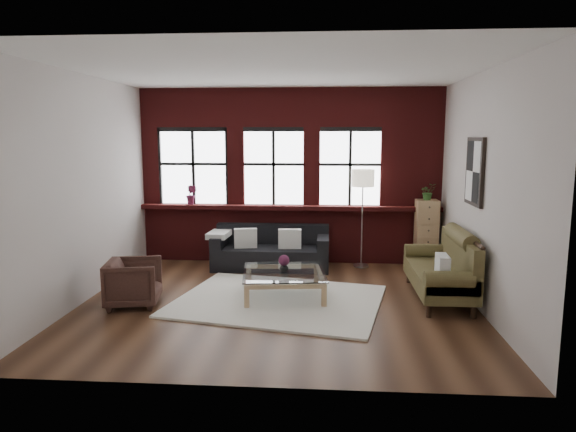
# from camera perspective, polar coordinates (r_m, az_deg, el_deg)

# --- Properties ---
(floor) EXTENTS (5.50, 5.50, 0.00)m
(floor) POSITION_cam_1_polar(r_m,az_deg,el_deg) (7.39, -1.13, -9.56)
(floor) COLOR #3D2416
(floor) RESTS_ON ground
(ceiling) EXTENTS (5.50, 5.50, 0.00)m
(ceiling) POSITION_cam_1_polar(r_m,az_deg,el_deg) (7.07, -1.21, 15.90)
(ceiling) COLOR white
(ceiling) RESTS_ON ground
(wall_back) EXTENTS (5.50, 0.00, 5.50)m
(wall_back) POSITION_cam_1_polar(r_m,az_deg,el_deg) (9.53, 0.23, 4.43)
(wall_back) COLOR beige
(wall_back) RESTS_ON ground
(wall_front) EXTENTS (5.50, 0.00, 5.50)m
(wall_front) POSITION_cam_1_polar(r_m,az_deg,el_deg) (4.59, -4.07, -0.36)
(wall_front) COLOR beige
(wall_front) RESTS_ON ground
(wall_left) EXTENTS (0.00, 5.00, 5.00)m
(wall_left) POSITION_cam_1_polar(r_m,az_deg,el_deg) (7.80, -21.74, 2.83)
(wall_left) COLOR beige
(wall_left) RESTS_ON ground
(wall_right) EXTENTS (0.00, 5.00, 5.00)m
(wall_right) POSITION_cam_1_polar(r_m,az_deg,el_deg) (7.33, 20.80, 2.53)
(wall_right) COLOR beige
(wall_right) RESTS_ON ground
(brick_backwall) EXTENTS (5.50, 0.12, 3.20)m
(brick_backwall) POSITION_cam_1_polar(r_m,az_deg,el_deg) (9.47, 0.21, 4.40)
(brick_backwall) COLOR #5A1515
(brick_backwall) RESTS_ON floor
(sill_ledge) EXTENTS (5.50, 0.30, 0.08)m
(sill_ledge) POSITION_cam_1_polar(r_m,az_deg,el_deg) (9.44, 0.17, 0.97)
(sill_ledge) COLOR #5A1515
(sill_ledge) RESTS_ON brick_backwall
(window_left) EXTENTS (1.38, 0.10, 1.50)m
(window_left) POSITION_cam_1_polar(r_m,az_deg,el_deg) (9.76, -10.43, 5.27)
(window_left) COLOR black
(window_left) RESTS_ON brick_backwall
(window_mid) EXTENTS (1.38, 0.10, 1.50)m
(window_mid) POSITION_cam_1_polar(r_m,az_deg,el_deg) (9.50, -1.60, 5.32)
(window_mid) COLOR black
(window_mid) RESTS_ON brick_backwall
(window_right) EXTENTS (1.38, 0.10, 1.50)m
(window_right) POSITION_cam_1_polar(r_m,az_deg,el_deg) (9.46, 6.90, 5.25)
(window_right) COLOR black
(window_right) RESTS_ON brick_backwall
(wall_poster) EXTENTS (0.05, 0.74, 0.94)m
(wall_poster) POSITION_cam_1_polar(r_m,az_deg,el_deg) (7.58, 20.05, 4.66)
(wall_poster) COLOR black
(wall_poster) RESTS_ON wall_right
(shag_rug) EXTENTS (3.22, 2.75, 0.03)m
(shag_rug) POSITION_cam_1_polar(r_m,az_deg,el_deg) (7.41, -1.09, -9.37)
(shag_rug) COLOR silver
(shag_rug) RESTS_ON floor
(dark_sofa) EXTENTS (2.05, 0.83, 0.74)m
(dark_sofa) POSITION_cam_1_polar(r_m,az_deg,el_deg) (9.14, -1.90, -3.55)
(dark_sofa) COLOR black
(dark_sofa) RESTS_ON floor
(pillow_a) EXTENTS (0.42, 0.21, 0.34)m
(pillow_a) POSITION_cam_1_polar(r_m,az_deg,el_deg) (9.06, -4.73, -2.47)
(pillow_a) COLOR silver
(pillow_a) RESTS_ON dark_sofa
(pillow_b) EXTENTS (0.41, 0.17, 0.34)m
(pillow_b) POSITION_cam_1_polar(r_m,az_deg,el_deg) (8.98, 0.20, -2.55)
(pillow_b) COLOR silver
(pillow_b) RESTS_ON dark_sofa
(vintage_settee) EXTENTS (0.83, 1.87, 1.00)m
(vintage_settee) POSITION_cam_1_polar(r_m,az_deg,el_deg) (7.73, 16.42, -5.24)
(vintage_settee) COLOR #4E4624
(vintage_settee) RESTS_ON floor
(pillow_settee) EXTENTS (0.15, 0.38, 0.34)m
(pillow_settee) POSITION_cam_1_polar(r_m,az_deg,el_deg) (7.15, 16.78, -5.51)
(pillow_settee) COLOR silver
(pillow_settee) RESTS_ON vintage_settee
(armchair) EXTENTS (0.83, 0.81, 0.65)m
(armchair) POSITION_cam_1_polar(r_m,az_deg,el_deg) (7.48, -16.77, -7.10)
(armchair) COLOR #36211B
(armchair) RESTS_ON floor
(coffee_table) EXTENTS (1.31, 1.31, 0.39)m
(coffee_table) POSITION_cam_1_polar(r_m,az_deg,el_deg) (7.57, -0.45, -7.61)
(coffee_table) COLOR tan
(coffee_table) RESTS_ON shag_rug
(vase) EXTENTS (0.15, 0.15, 0.14)m
(vase) POSITION_cam_1_polar(r_m,az_deg,el_deg) (7.50, -0.45, -5.69)
(vase) COLOR #B2B2B2
(vase) RESTS_ON coffee_table
(flowers) EXTENTS (0.16, 0.16, 0.16)m
(flowers) POSITION_cam_1_polar(r_m,az_deg,el_deg) (7.48, -0.45, -4.94)
(flowers) COLOR #612141
(flowers) RESTS_ON vase
(drawer_chest) EXTENTS (0.38, 0.38, 1.22)m
(drawer_chest) POSITION_cam_1_polar(r_m,az_deg,el_deg) (9.45, 15.10, -1.96)
(drawer_chest) COLOR tan
(drawer_chest) RESTS_ON floor
(potted_plant_top) EXTENTS (0.31, 0.28, 0.30)m
(potted_plant_top) POSITION_cam_1_polar(r_m,az_deg,el_deg) (9.34, 15.28, 2.63)
(potted_plant_top) COLOR #2D5923
(potted_plant_top) RESTS_ON drawer_chest
(floor_lamp) EXTENTS (0.40, 0.40, 1.91)m
(floor_lamp) POSITION_cam_1_polar(r_m,az_deg,el_deg) (9.25, 8.24, 0.17)
(floor_lamp) COLOR #A5A5A8
(floor_lamp) RESTS_ON floor
(sill_plant) EXTENTS (0.24, 0.21, 0.37)m
(sill_plant) POSITION_cam_1_polar(r_m,az_deg,el_deg) (9.68, -10.68, 2.37)
(sill_plant) COLOR #612141
(sill_plant) RESTS_ON sill_ledge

